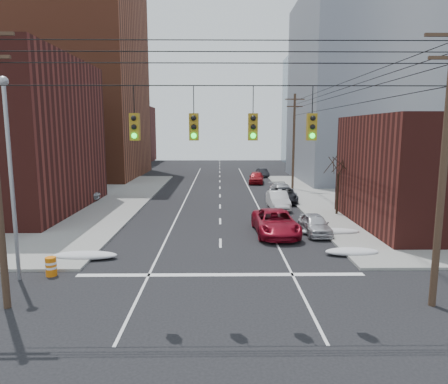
{
  "coord_description": "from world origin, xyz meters",
  "views": [
    {
      "loc": [
        -0.05,
        -12.06,
        7.0
      ],
      "look_at": [
        0.24,
        13.47,
        3.0
      ],
      "focal_mm": 32.0,
      "sensor_mm": 36.0,
      "label": 1
    }
  ],
  "objects_px": {
    "parked_car_a": "(315,224)",
    "parked_car_c": "(284,195)",
    "parked_car_b": "(278,200)",
    "lot_car_d": "(49,196)",
    "lot_car_b": "(70,193)",
    "lot_car_a": "(41,201)",
    "parked_car_e": "(256,177)",
    "parked_car_d": "(282,191)",
    "red_pickup": "(275,222)",
    "parked_car_f": "(262,173)",
    "lot_car_c": "(43,195)",
    "construction_barrel": "(51,266)"
  },
  "relations": [
    {
      "from": "parked_car_d",
      "to": "parked_car_e",
      "type": "xyz_separation_m",
      "value": [
        -1.6,
        11.57,
        0.05
      ]
    },
    {
      "from": "parked_car_c",
      "to": "lot_car_b",
      "type": "distance_m",
      "value": 20.69
    },
    {
      "from": "red_pickup",
      "to": "parked_car_f",
      "type": "xyz_separation_m",
      "value": [
        2.69,
        33.22,
        -0.2
      ]
    },
    {
      "from": "red_pickup",
      "to": "parked_car_a",
      "type": "xyz_separation_m",
      "value": [
        2.69,
        0.05,
        -0.13
      ]
    },
    {
      "from": "parked_car_b",
      "to": "construction_barrel",
      "type": "xyz_separation_m",
      "value": [
        -13.38,
        -16.42,
        -0.29
      ]
    },
    {
      "from": "lot_car_b",
      "to": "lot_car_d",
      "type": "distance_m",
      "value": 1.85
    },
    {
      "from": "parked_car_b",
      "to": "construction_barrel",
      "type": "relative_size",
      "value": 5.01
    },
    {
      "from": "lot_car_d",
      "to": "parked_car_f",
      "type": "bearing_deg",
      "value": -66.59
    },
    {
      "from": "parked_car_e",
      "to": "lot_car_a",
      "type": "relative_size",
      "value": 1.12
    },
    {
      "from": "parked_car_f",
      "to": "lot_car_d",
      "type": "relative_size",
      "value": 1.03
    },
    {
      "from": "parked_car_a",
      "to": "lot_car_d",
      "type": "relative_size",
      "value": 1.1
    },
    {
      "from": "parked_car_a",
      "to": "lot_car_c",
      "type": "distance_m",
      "value": 25.55
    },
    {
      "from": "parked_car_a",
      "to": "parked_car_b",
      "type": "relative_size",
      "value": 0.86
    },
    {
      "from": "parked_car_c",
      "to": "lot_car_d",
      "type": "distance_m",
      "value": 22.38
    },
    {
      "from": "parked_car_b",
      "to": "lot_car_a",
      "type": "relative_size",
      "value": 1.12
    },
    {
      "from": "lot_car_c",
      "to": "parked_car_b",
      "type": "bearing_deg",
      "value": -104.49
    },
    {
      "from": "parked_car_d",
      "to": "lot_car_c",
      "type": "relative_size",
      "value": 0.98
    },
    {
      "from": "lot_car_d",
      "to": "parked_car_a",
      "type": "bearing_deg",
      "value": -137.18
    },
    {
      "from": "red_pickup",
      "to": "parked_car_f",
      "type": "distance_m",
      "value": 33.32
    },
    {
      "from": "parked_car_b",
      "to": "lot_car_c",
      "type": "height_order",
      "value": "lot_car_c"
    },
    {
      "from": "parked_car_e",
      "to": "lot_car_c",
      "type": "xyz_separation_m",
      "value": [
        -21.45,
        -14.69,
        0.12
      ]
    },
    {
      "from": "parked_car_f",
      "to": "construction_barrel",
      "type": "bearing_deg",
      "value": -116.61
    },
    {
      "from": "parked_car_c",
      "to": "parked_car_d",
      "type": "distance_m",
      "value": 2.25
    },
    {
      "from": "lot_car_b",
      "to": "parked_car_e",
      "type": "bearing_deg",
      "value": -70.09
    },
    {
      "from": "lot_car_b",
      "to": "lot_car_a",
      "type": "bearing_deg",
      "value": 146.04
    },
    {
      "from": "red_pickup",
      "to": "parked_car_e",
      "type": "height_order",
      "value": "red_pickup"
    },
    {
      "from": "parked_car_a",
      "to": "parked_car_c",
      "type": "xyz_separation_m",
      "value": [
        -0.17,
        11.89,
        0.02
      ]
    },
    {
      "from": "red_pickup",
      "to": "lot_car_b",
      "type": "distance_m",
      "value": 21.7
    },
    {
      "from": "red_pickup",
      "to": "lot_car_b",
      "type": "height_order",
      "value": "lot_car_b"
    },
    {
      "from": "parked_car_c",
      "to": "lot_car_a",
      "type": "distance_m",
      "value": 22.18
    },
    {
      "from": "red_pickup",
      "to": "parked_car_c",
      "type": "distance_m",
      "value": 12.21
    },
    {
      "from": "red_pickup",
      "to": "construction_barrel",
      "type": "height_order",
      "value": "red_pickup"
    },
    {
      "from": "parked_car_a",
      "to": "parked_car_e",
      "type": "distance_m",
      "value": 25.76
    },
    {
      "from": "red_pickup",
      "to": "lot_car_d",
      "type": "xyz_separation_m",
      "value": [
        -19.84,
        11.11,
        -0.05
      ]
    },
    {
      "from": "lot_car_a",
      "to": "parked_car_e",
      "type": "bearing_deg",
      "value": -24.54
    },
    {
      "from": "parked_car_b",
      "to": "lot_car_d",
      "type": "height_order",
      "value": "parked_car_b"
    },
    {
      "from": "parked_car_d",
      "to": "parked_car_f",
      "type": "bearing_deg",
      "value": 84.06
    },
    {
      "from": "parked_car_f",
      "to": "lot_car_d",
      "type": "height_order",
      "value": "lot_car_d"
    },
    {
      "from": "parked_car_b",
      "to": "parked_car_c",
      "type": "distance_m",
      "value": 3.3
    },
    {
      "from": "parked_car_d",
      "to": "red_pickup",
      "type": "bearing_deg",
      "value": -106.66
    },
    {
      "from": "parked_car_b",
      "to": "parked_car_e",
      "type": "height_order",
      "value": "parked_car_e"
    },
    {
      "from": "parked_car_a",
      "to": "lot_car_d",
      "type": "distance_m",
      "value": 25.09
    },
    {
      "from": "parked_car_f",
      "to": "parked_car_b",
      "type": "bearing_deg",
      "value": -99.8
    },
    {
      "from": "parked_car_a",
      "to": "parked_car_c",
      "type": "distance_m",
      "value": 11.9
    },
    {
      "from": "parked_car_a",
      "to": "parked_car_c",
      "type": "height_order",
      "value": "parked_car_c"
    },
    {
      "from": "parked_car_c",
      "to": "construction_barrel",
      "type": "relative_size",
      "value": 5.46
    },
    {
      "from": "red_pickup",
      "to": "lot_car_b",
      "type": "relative_size",
      "value": 1.03
    },
    {
      "from": "construction_barrel",
      "to": "parked_car_b",
      "type": "bearing_deg",
      "value": 50.84
    },
    {
      "from": "parked_car_d",
      "to": "parked_car_c",
      "type": "bearing_deg",
      "value": -100.19
    },
    {
      "from": "lot_car_b",
      "to": "lot_car_c",
      "type": "xyz_separation_m",
      "value": [
        -2.19,
        -0.79,
        -0.03
      ]
    }
  ]
}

